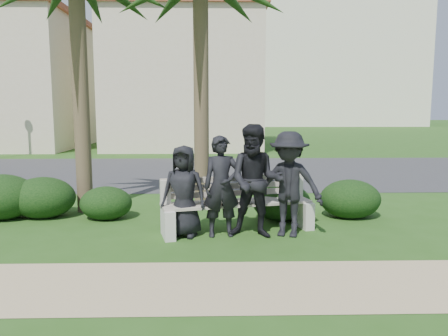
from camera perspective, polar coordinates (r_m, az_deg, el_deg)
The scene contains 15 objects.
ground at distance 7.19m, azimuth -5.76°, elevation -9.50°, with size 160.00×160.00×0.00m, color #275016.
footpath at distance 5.50m, azimuth -7.22°, elevation -15.03°, with size 30.00×1.60×0.01m, color tan.
asphalt_street at distance 15.01m, azimuth -3.46°, elevation -0.45°, with size 160.00×8.00×0.01m, color #2D2D30.
stucco_bldg_right at distance 24.94m, azimuth -5.04°, elevation 11.20°, with size 8.40×8.40×7.30m.
hotel_tower at distance 64.29m, azimuth 11.25°, elevation 17.65°, with size 26.00×18.00×37.30m.
park_bench at distance 7.64m, azimuth 1.86°, elevation -5.21°, with size 2.77×1.22×0.92m.
man_a at distance 7.30m, azimuth -5.26°, elevation -3.03°, with size 0.75×0.49×1.53m, color black.
man_b at distance 7.25m, azimuth -0.32°, elevation -2.43°, with size 0.62×0.40×1.69m, color black.
man_c at distance 7.21m, azimuth 4.16°, elevation -1.75°, with size 0.91×0.71×1.88m, color black.
man_d at distance 7.33m, azimuth 8.43°, elevation -2.12°, with size 1.14×0.65×1.76m, color black.
hedge_a at distance 9.56m, azimuth -27.10°, elevation -3.24°, with size 1.37×1.13×0.90m, color black.
hedge_b at distance 9.34m, azimuth -22.57°, elevation -3.45°, with size 1.26×1.04×0.82m, color black.
hedge_c at distance 8.80m, azimuth -15.16°, elevation -4.33°, with size 1.00×0.83×0.65m, color black.
hedge_e at distance 8.51m, azimuth 7.52°, elevation -4.26°, with size 1.13×0.93×0.74m, color black.
hedge_f at distance 8.97m, azimuth 16.16°, elevation -3.76°, with size 1.19×0.98×0.77m, color black.
Camera 1 is at (0.55, -6.85, 2.12)m, focal length 35.00 mm.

